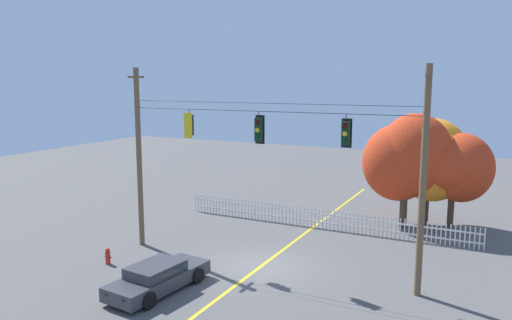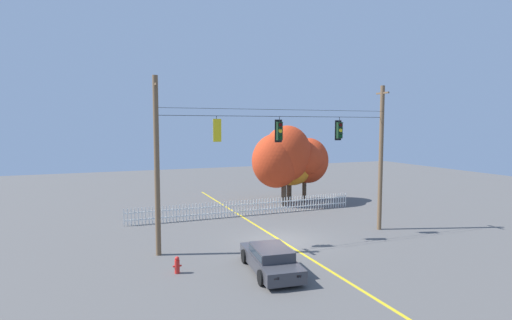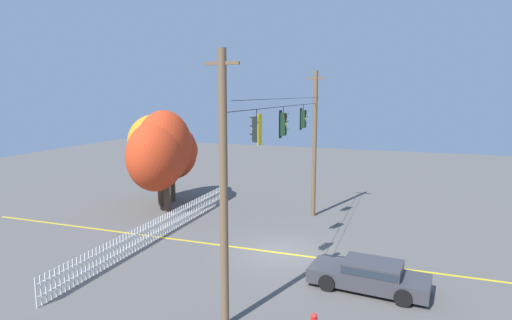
{
  "view_description": "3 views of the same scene",
  "coord_description": "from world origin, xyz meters",
  "px_view_note": "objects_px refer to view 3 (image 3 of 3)",
  "views": [
    {
      "loc": [
        9.35,
        -19.17,
        8.23
      ],
      "look_at": [
        -0.82,
        1.1,
        4.62
      ],
      "focal_mm": 34.95,
      "sensor_mm": 36.0,
      "label": 1
    },
    {
      "loc": [
        -9.5,
        -20.03,
        6.41
      ],
      "look_at": [
        -0.87,
        1.61,
        4.45
      ],
      "focal_mm": 28.26,
      "sensor_mm": 36.0,
      "label": 2
    },
    {
      "loc": [
        -18.61,
        -5.34,
        7.52
      ],
      "look_at": [
        -0.77,
        1.08,
        4.55
      ],
      "focal_mm": 29.89,
      "sensor_mm": 36.0,
      "label": 3
    }
  ],
  "objects_px": {
    "autumn_maple_mid": "(158,149)",
    "autumn_oak_far_east": "(174,151)",
    "autumn_maple_near_fence": "(160,151)",
    "parked_car": "(370,275)",
    "traffic_signal_northbound_primary": "(303,119)",
    "traffic_signal_southbound_primary": "(283,124)",
    "traffic_signal_northbound_secondary": "(257,129)"
  },
  "relations": [
    {
      "from": "autumn_maple_mid",
      "to": "traffic_signal_northbound_secondary",
      "type": "bearing_deg",
      "value": -132.19
    },
    {
      "from": "traffic_signal_southbound_primary",
      "to": "autumn_oak_far_east",
      "type": "distance_m",
      "value": 12.55
    },
    {
      "from": "traffic_signal_southbound_primary",
      "to": "parked_car",
      "type": "relative_size",
      "value": 0.31
    },
    {
      "from": "autumn_oak_far_east",
      "to": "traffic_signal_northbound_secondary",
      "type": "bearing_deg",
      "value": -137.15
    },
    {
      "from": "autumn_maple_near_fence",
      "to": "parked_car",
      "type": "distance_m",
      "value": 15.7
    },
    {
      "from": "autumn_maple_near_fence",
      "to": "autumn_maple_mid",
      "type": "relative_size",
      "value": 1.05
    },
    {
      "from": "autumn_maple_near_fence",
      "to": "parked_car",
      "type": "xyz_separation_m",
      "value": [
        -7.01,
        -13.65,
        -3.29
      ]
    },
    {
      "from": "traffic_signal_northbound_primary",
      "to": "autumn_oak_far_east",
      "type": "xyz_separation_m",
      "value": [
        3.33,
        9.96,
        -2.62
      ]
    },
    {
      "from": "traffic_signal_northbound_secondary",
      "to": "autumn_oak_far_east",
      "type": "distance_m",
      "value": 14.91
    },
    {
      "from": "parked_car",
      "to": "autumn_maple_mid",
      "type": "bearing_deg",
      "value": 60.61
    },
    {
      "from": "traffic_signal_southbound_primary",
      "to": "autumn_maple_near_fence",
      "type": "bearing_deg",
      "value": 63.78
    },
    {
      "from": "autumn_maple_mid",
      "to": "autumn_oak_far_east",
      "type": "height_order",
      "value": "autumn_maple_mid"
    },
    {
      "from": "autumn_oak_far_east",
      "to": "parked_car",
      "type": "bearing_deg",
      "value": -123.96
    },
    {
      "from": "traffic_signal_southbound_primary",
      "to": "autumn_maple_near_fence",
      "type": "distance_m",
      "value": 10.76
    },
    {
      "from": "traffic_signal_northbound_primary",
      "to": "autumn_oak_far_east",
      "type": "height_order",
      "value": "traffic_signal_northbound_primary"
    },
    {
      "from": "traffic_signal_northbound_primary",
      "to": "autumn_maple_near_fence",
      "type": "height_order",
      "value": "traffic_signal_northbound_primary"
    },
    {
      "from": "traffic_signal_northbound_secondary",
      "to": "autumn_maple_near_fence",
      "type": "xyz_separation_m",
      "value": [
        8.22,
        9.45,
        -2.31
      ]
    },
    {
      "from": "traffic_signal_northbound_secondary",
      "to": "traffic_signal_southbound_primary",
      "type": "relative_size",
      "value": 0.94
    },
    {
      "from": "traffic_signal_southbound_primary",
      "to": "traffic_signal_northbound_primary",
      "type": "xyz_separation_m",
      "value": [
        3.85,
        -0.0,
        0.02
      ]
    },
    {
      "from": "traffic_signal_northbound_secondary",
      "to": "autumn_maple_mid",
      "type": "distance_m",
      "value": 14.24
    },
    {
      "from": "traffic_signal_northbound_primary",
      "to": "parked_car",
      "type": "distance_m",
      "value": 9.35
    },
    {
      "from": "autumn_maple_near_fence",
      "to": "autumn_oak_far_east",
      "type": "relative_size",
      "value": 1.2
    },
    {
      "from": "traffic_signal_northbound_secondary",
      "to": "autumn_maple_mid",
      "type": "xyz_separation_m",
      "value": [
        9.43,
        10.4,
        -2.35
      ]
    },
    {
      "from": "autumn_maple_near_fence",
      "to": "autumn_maple_mid",
      "type": "bearing_deg",
      "value": 38.02
    },
    {
      "from": "traffic_signal_northbound_secondary",
      "to": "autumn_maple_near_fence",
      "type": "distance_m",
      "value": 12.73
    },
    {
      "from": "autumn_oak_far_east",
      "to": "autumn_maple_near_fence",
      "type": "bearing_deg",
      "value": -168.32
    },
    {
      "from": "traffic_signal_southbound_primary",
      "to": "traffic_signal_northbound_secondary",
      "type": "bearing_deg",
      "value": -179.69
    },
    {
      "from": "traffic_signal_northbound_primary",
      "to": "autumn_oak_far_east",
      "type": "relative_size",
      "value": 0.25
    },
    {
      "from": "traffic_signal_northbound_primary",
      "to": "parked_car",
      "type": "height_order",
      "value": "traffic_signal_northbound_primary"
    },
    {
      "from": "traffic_signal_northbound_secondary",
      "to": "traffic_signal_northbound_primary",
      "type": "bearing_deg",
      "value": 0.15
    },
    {
      "from": "autumn_maple_mid",
      "to": "parked_car",
      "type": "height_order",
      "value": "autumn_maple_mid"
    },
    {
      "from": "parked_car",
      "to": "autumn_oak_far_east",
      "type": "bearing_deg",
      "value": 56.04
    }
  ]
}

